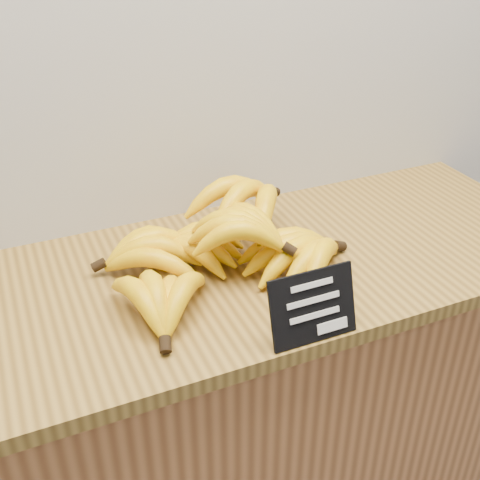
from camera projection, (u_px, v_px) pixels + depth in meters
name	position (u px, v px, depth m)	size (l,w,h in m)	color
counter	(232.00, 436.00, 1.43)	(1.50, 0.50, 0.90)	#AA6936
counter_top	(230.00, 274.00, 1.19)	(1.45, 0.54, 0.03)	olive
chalkboard_sign	(313.00, 307.00, 0.97)	(0.15, 0.01, 0.12)	black
banana_pile	(221.00, 247.00, 1.14)	(0.54, 0.38, 0.13)	yellow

